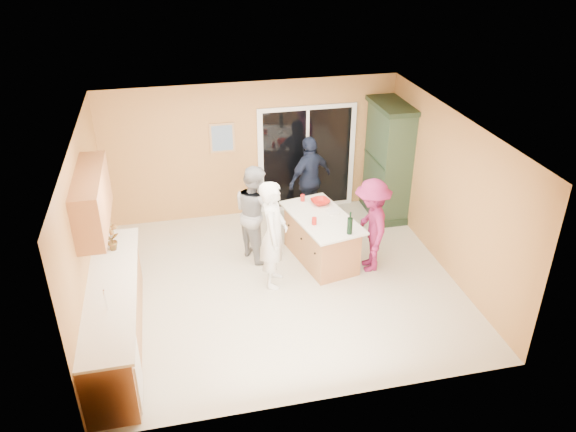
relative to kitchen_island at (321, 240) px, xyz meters
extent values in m
plane|color=beige|center=(-0.82, -0.54, -0.39)|extent=(5.50, 5.50, 0.00)
cube|color=white|center=(-0.82, -0.54, 2.21)|extent=(5.50, 5.00, 0.10)
cube|color=#EDB761|center=(-0.82, 1.96, 0.91)|extent=(5.50, 0.10, 2.60)
cube|color=#EDB761|center=(-0.82, -3.04, 0.91)|extent=(5.50, 0.10, 2.60)
cube|color=#EDB761|center=(-3.57, -0.54, 0.91)|extent=(0.10, 5.00, 2.60)
cube|color=#EDB761|center=(1.93, -0.54, 0.91)|extent=(0.10, 5.00, 2.60)
cube|color=#A56E40|center=(-3.27, -1.44, 0.06)|extent=(0.60, 3.00, 0.90)
cube|color=silver|center=(-3.26, -2.54, 0.01)|extent=(0.62, 0.60, 0.72)
cube|color=silver|center=(-3.25, -1.44, 0.53)|extent=(0.65, 3.05, 0.04)
cylinder|color=silver|center=(-3.27, -1.94, 0.70)|extent=(0.02, 0.02, 0.30)
cube|color=#A56E40|center=(-3.39, -0.74, 1.49)|extent=(0.35, 1.60, 0.75)
cube|color=white|center=(0.23, 1.93, 0.66)|extent=(1.90, 0.05, 2.10)
cube|color=black|center=(0.23, 1.91, 0.66)|extent=(1.70, 0.03, 1.94)
cube|color=white|center=(0.23, 1.91, 0.66)|extent=(0.06, 0.04, 1.94)
cube|color=silver|center=(0.38, 1.90, 0.61)|extent=(0.02, 0.03, 0.12)
cube|color=tan|center=(-1.37, 1.94, 1.21)|extent=(0.46, 0.03, 0.56)
cube|color=#466E92|center=(-1.37, 1.93, 1.21)|extent=(0.38, 0.02, 0.48)
cube|color=#A56E40|center=(0.00, 0.00, 0.01)|extent=(0.99, 1.52, 0.79)
cube|color=silver|center=(0.00, 0.00, 0.42)|extent=(1.16, 1.72, 0.04)
cube|color=black|center=(0.00, 0.00, -0.34)|extent=(0.91, 1.43, 0.09)
cube|color=#1E311F|center=(1.67, 1.36, -0.32)|extent=(0.62, 1.17, 0.13)
cube|color=#2E4530|center=(1.67, 1.36, 0.71)|extent=(0.55, 1.10, 2.07)
cube|color=#1E311F|center=(1.67, 1.36, 1.79)|extent=(0.64, 1.21, 0.09)
imported|color=white|center=(-0.91, -0.50, 0.50)|extent=(0.60, 0.74, 1.77)
imported|color=gray|center=(-1.04, 0.39, 0.44)|extent=(0.89, 0.98, 1.66)
imported|color=#1B233B|center=(0.17, 1.43, 0.45)|extent=(1.06, 0.82, 1.68)
imported|color=maroon|center=(0.71, -0.41, 0.41)|extent=(0.74, 1.10, 1.59)
imported|color=red|center=(0.10, 0.44, 0.48)|extent=(0.37, 0.37, 0.08)
imported|color=#9E170F|center=(-3.27, -0.51, 0.78)|extent=(0.24, 0.16, 0.45)
cylinder|color=red|center=(-0.19, -0.22, 0.50)|extent=(0.09, 0.09, 0.12)
cylinder|color=red|center=(-0.17, 0.62, 0.50)|extent=(0.10, 0.10, 0.11)
cylinder|color=black|center=(0.27, -0.63, 0.58)|extent=(0.09, 0.09, 0.27)
cylinder|color=black|center=(0.27, -0.63, 0.76)|extent=(0.03, 0.03, 0.10)
cylinder|color=silver|center=(0.22, 0.10, 0.45)|extent=(0.29, 0.29, 0.02)
camera|label=1|loc=(-2.31, -7.77, 4.83)|focal=35.00mm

